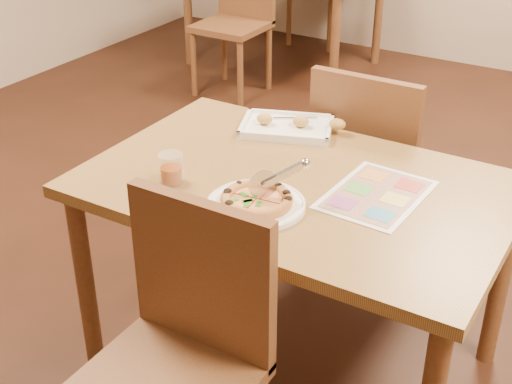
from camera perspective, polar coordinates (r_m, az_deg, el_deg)
The scene contains 10 objects.
dining_table at distance 2.24m, azimuth 3.22°, elevation -1.06°, with size 1.30×0.85×0.72m.
chair_near at distance 1.86m, azimuth -5.82°, elevation -10.92°, with size 0.42×0.42×0.47m.
chair_far at distance 2.75m, azimuth 9.12°, elevation 3.11°, with size 0.42×0.42×0.47m.
bg_chair_near at distance 4.79m, azimuth -1.37°, elevation 14.71°, with size 0.42×0.42×0.47m.
plate at distance 2.05m, azimuth -0.00°, elevation -1.03°, with size 0.29×0.29×0.02m, color white.
pizza at distance 2.04m, azimuth 0.05°, elevation -0.62°, with size 0.21×0.21×0.03m.
pizza_cutter at distance 2.02m, azimuth 1.68°, elevation 1.14°, with size 0.12×0.14×0.10m.
appetizer_tray at distance 2.53m, azimuth 2.70°, elevation 5.23°, with size 0.38×0.31×0.06m.
glass_tumbler at distance 2.18m, azimuth -6.80°, elevation 1.75°, with size 0.08×0.08×0.09m.
menu at distance 2.14m, azimuth 9.62°, elevation -0.20°, with size 0.26×0.36×0.01m, color white.
Camera 1 is at (0.89, -1.72, 1.76)m, focal length 50.00 mm.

